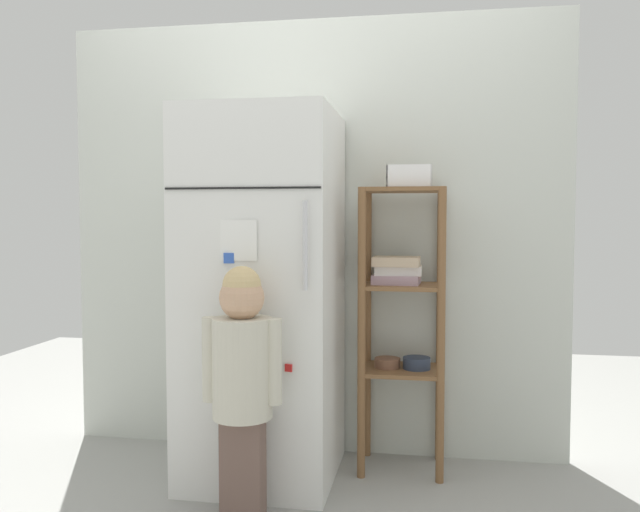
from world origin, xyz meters
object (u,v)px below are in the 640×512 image
child_standing (242,367)px  pantry_shelf_unit (401,303)px  refrigerator (263,296)px  fruit_bin (407,179)px

child_standing → pantry_shelf_unit: 0.87m
refrigerator → child_standing: size_ratio=1.66×
child_standing → refrigerator: bearing=94.3°
pantry_shelf_unit → child_standing: bearing=-132.5°
refrigerator → fruit_bin: 0.84m
pantry_shelf_unit → fruit_bin: fruit_bin is taller
child_standing → fruit_bin: (0.60, 0.62, 0.75)m
pantry_shelf_unit → fruit_bin: (0.02, -0.01, 0.57)m
child_standing → fruit_bin: size_ratio=4.93×
pantry_shelf_unit → fruit_bin: size_ratio=6.53×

